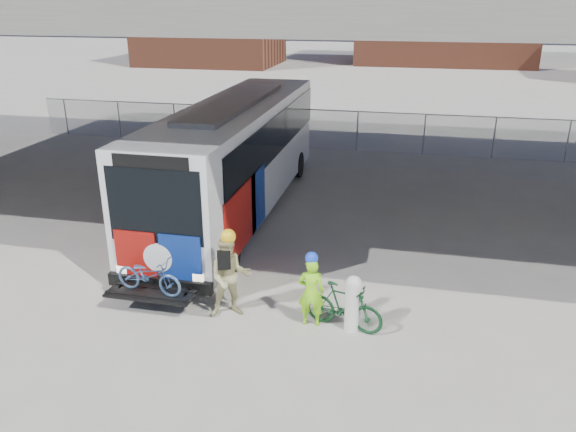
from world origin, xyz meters
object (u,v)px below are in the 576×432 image
(bollard, at_px, (353,301))
(cyclist_tan, at_px, (230,276))
(bike_parked, at_px, (344,307))
(bus, at_px, (237,149))
(cyclist_hivis, at_px, (311,290))

(bollard, distance_m, cyclist_tan, 2.72)
(bike_parked, bearing_deg, bus, 47.95)
(bollard, relative_size, cyclist_hivis, 0.73)
(bus, bearing_deg, cyclist_hivis, -60.28)
(bollard, height_order, bike_parked, bollard)
(cyclist_hivis, relative_size, cyclist_tan, 0.83)
(cyclist_hivis, bearing_deg, bollard, 174.13)
(cyclist_tan, bearing_deg, bus, 84.09)
(cyclist_hivis, bearing_deg, bus, -66.15)
(bus, bearing_deg, cyclist_tan, -74.11)
(bollard, height_order, cyclist_hivis, cyclist_hivis)
(bus, relative_size, bollard, 10.21)
(bollard, height_order, cyclist_tan, cyclist_tan)
(cyclist_tan, bearing_deg, cyclist_hivis, -21.72)
(bollard, bearing_deg, cyclist_hivis, 180.00)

